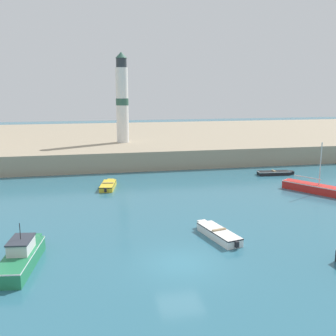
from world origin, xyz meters
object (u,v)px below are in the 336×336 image
(motorboat_green_3, at_px, (22,256))
(lighthouse, at_px, (122,99))
(sailboat_red_4, at_px, (315,188))
(dinghy_yellow_1, at_px, (108,185))
(dinghy_black_5, at_px, (275,173))
(dinghy_white_0, at_px, (218,233))

(motorboat_green_3, distance_m, lighthouse, 34.25)
(sailboat_red_4, xyz_separation_m, lighthouse, (-15.83, 21.56, 7.63))
(dinghy_yellow_1, relative_size, dinghy_black_5, 1.00)
(dinghy_black_5, xyz_separation_m, lighthouse, (-15.66, 13.75, 7.82))
(dinghy_yellow_1, xyz_separation_m, sailboat_red_4, (18.80, -5.59, 0.15))
(sailboat_red_4, distance_m, dinghy_black_5, 7.81)
(lighthouse, bearing_deg, dinghy_white_0, -83.83)
(dinghy_white_0, xyz_separation_m, sailboat_red_4, (12.53, 8.93, 0.12))
(motorboat_green_3, distance_m, sailboat_red_4, 26.64)
(sailboat_red_4, bearing_deg, dinghy_white_0, -144.53)
(dinghy_white_0, relative_size, sailboat_red_4, 0.75)
(dinghy_white_0, bearing_deg, lighthouse, 96.17)
(dinghy_yellow_1, height_order, motorboat_green_3, motorboat_green_3)
(dinghy_yellow_1, xyz_separation_m, dinghy_black_5, (18.63, 2.22, -0.03))
(dinghy_white_0, distance_m, sailboat_red_4, 15.39)
(sailboat_red_4, relative_size, lighthouse, 0.50)
(motorboat_green_3, relative_size, dinghy_black_5, 1.38)
(dinghy_black_5, bearing_deg, dinghy_yellow_1, -173.22)
(dinghy_black_5, bearing_deg, motorboat_green_3, -142.52)
(motorboat_green_3, height_order, dinghy_black_5, motorboat_green_3)
(dinghy_white_0, relative_size, lighthouse, 0.38)
(motorboat_green_3, relative_size, sailboat_red_4, 0.96)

